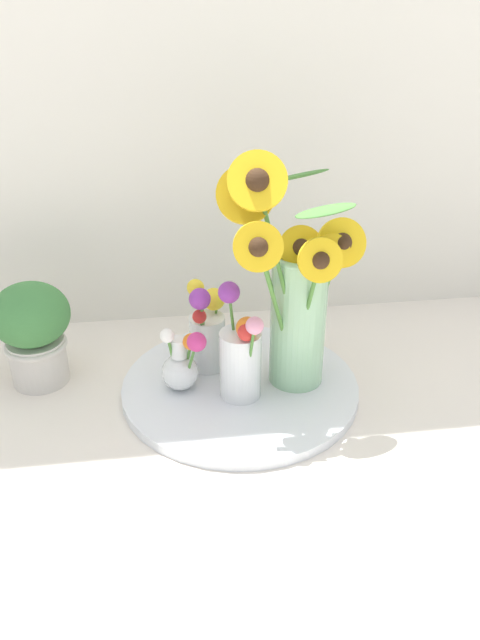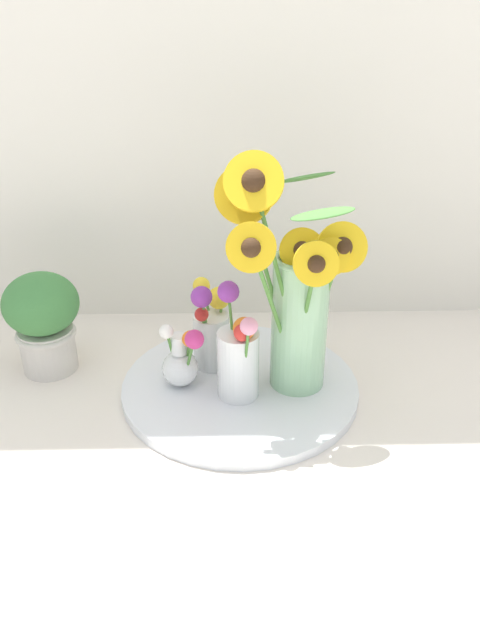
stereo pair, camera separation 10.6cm
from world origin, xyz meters
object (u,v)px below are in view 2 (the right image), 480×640
at_px(vase_small_back, 211,329).
at_px(vase_bulb_right, 182,360).
at_px(vase_small_center, 238,355).
at_px(serving_tray, 240,387).
at_px(mason_jar_sunflowers, 296,297).
at_px(potted_plant, 43,318).

bearing_deg(vase_small_back, vase_bulb_right, -126.79).
relative_size(vase_bulb_right, vase_small_back, 0.72).
distance_m(vase_small_center, vase_bulb_right, 0.11).
bearing_deg(vase_small_back, serving_tray, -51.11).
relative_size(serving_tray, vase_small_back, 2.36).
height_order(serving_tray, mason_jar_sunflowers, mason_jar_sunflowers).
xyz_separation_m(serving_tray, mason_jar_sunflowers, (0.09, -0.01, 0.19)).
distance_m(vase_bulb_right, vase_small_back, 0.09).
xyz_separation_m(mason_jar_sunflowers, vase_small_center, (-0.10, -0.03, -0.10)).
bearing_deg(mason_jar_sunflowers, vase_bulb_right, 178.71).
xyz_separation_m(mason_jar_sunflowers, vase_bulb_right, (-0.20, 0.00, -0.13)).
bearing_deg(potted_plant, serving_tray, -13.48).
bearing_deg(vase_small_center, potted_plant, 161.32).
xyz_separation_m(serving_tray, vase_small_back, (-0.05, 0.06, 0.09)).
bearing_deg(vase_bulb_right, vase_small_back, 53.21).
distance_m(serving_tray, vase_small_back, 0.12).
bearing_deg(potted_plant, vase_small_center, -18.68).
height_order(serving_tray, potted_plant, potted_plant).
xyz_separation_m(serving_tray, potted_plant, (-0.36, 0.09, 0.10)).
bearing_deg(vase_small_center, mason_jar_sunflowers, 15.43).
relative_size(serving_tray, vase_bulb_right, 3.26).
bearing_deg(serving_tray, vase_bulb_right, -178.00).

